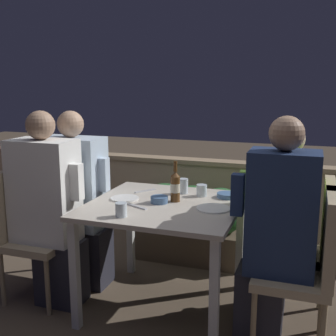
{
  "coord_description": "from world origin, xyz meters",
  "views": [
    {
      "loc": [
        0.87,
        -2.47,
        1.51
      ],
      "look_at": [
        0.0,
        0.07,
        0.95
      ],
      "focal_mm": 45.0,
      "sensor_mm": 36.0,
      "label": 1
    }
  ],
  "objects_px": {
    "person_blue_shirt": "(77,200)",
    "beer_bottle": "(175,186)",
    "chair_left_near": "(26,223)",
    "chair_right_near": "(311,259)",
    "person_white_polo": "(49,209)",
    "person_navy_jumper": "(276,233)",
    "chair_right_far": "(312,241)",
    "chair_left_far": "(55,211)",
    "person_green_blouse": "(279,223)"
  },
  "relations": [
    {
      "from": "person_navy_jumper",
      "to": "chair_right_near",
      "type": "bearing_deg",
      "value": -0.0
    },
    {
      "from": "chair_right_far",
      "to": "chair_right_near",
      "type": "bearing_deg",
      "value": -89.89
    },
    {
      "from": "chair_right_near",
      "to": "person_navy_jumper",
      "type": "relative_size",
      "value": 0.69
    },
    {
      "from": "chair_left_near",
      "to": "beer_bottle",
      "type": "xyz_separation_m",
      "value": [
        1.01,
        0.23,
        0.29
      ]
    },
    {
      "from": "person_white_polo",
      "to": "chair_right_near",
      "type": "distance_m",
      "value": 1.68
    },
    {
      "from": "chair_left_near",
      "to": "chair_right_near",
      "type": "xyz_separation_m",
      "value": [
        1.88,
        0.01,
        0.0
      ]
    },
    {
      "from": "person_white_polo",
      "to": "person_blue_shirt",
      "type": "distance_m",
      "value": 0.31
    },
    {
      "from": "person_navy_jumper",
      "to": "chair_right_far",
      "type": "relative_size",
      "value": 1.44
    },
    {
      "from": "chair_right_far",
      "to": "chair_left_near",
      "type": "bearing_deg",
      "value": -171.02
    },
    {
      "from": "person_blue_shirt",
      "to": "person_navy_jumper",
      "type": "xyz_separation_m",
      "value": [
        1.45,
        -0.29,
        0.02
      ]
    },
    {
      "from": "chair_right_near",
      "to": "beer_bottle",
      "type": "bearing_deg",
      "value": 165.71
    },
    {
      "from": "chair_left_near",
      "to": "person_navy_jumper",
      "type": "distance_m",
      "value": 1.68
    },
    {
      "from": "person_navy_jumper",
      "to": "beer_bottle",
      "type": "bearing_deg",
      "value": 161.71
    },
    {
      "from": "person_navy_jumper",
      "to": "chair_right_far",
      "type": "height_order",
      "value": "person_navy_jumper"
    },
    {
      "from": "chair_right_near",
      "to": "beer_bottle",
      "type": "height_order",
      "value": "beer_bottle"
    },
    {
      "from": "person_white_polo",
      "to": "person_navy_jumper",
      "type": "bearing_deg",
      "value": 0.47
    },
    {
      "from": "chair_right_near",
      "to": "person_navy_jumper",
      "type": "xyz_separation_m",
      "value": [
        -0.2,
        0.0,
        0.13
      ]
    },
    {
      "from": "chair_right_far",
      "to": "person_green_blouse",
      "type": "height_order",
      "value": "person_green_blouse"
    },
    {
      "from": "chair_left_far",
      "to": "beer_bottle",
      "type": "xyz_separation_m",
      "value": [
        0.98,
        -0.07,
        0.29
      ]
    },
    {
      "from": "person_navy_jumper",
      "to": "chair_right_far",
      "type": "bearing_deg",
      "value": 55.22
    },
    {
      "from": "chair_right_near",
      "to": "person_navy_jumper",
      "type": "height_order",
      "value": "person_navy_jumper"
    },
    {
      "from": "person_white_polo",
      "to": "person_blue_shirt",
      "type": "height_order",
      "value": "person_white_polo"
    },
    {
      "from": "person_green_blouse",
      "to": "chair_right_far",
      "type": "bearing_deg",
      "value": 0.0
    },
    {
      "from": "person_blue_shirt",
      "to": "chair_right_far",
      "type": "distance_m",
      "value": 1.65
    },
    {
      "from": "chair_left_near",
      "to": "person_blue_shirt",
      "type": "xyz_separation_m",
      "value": [
        0.23,
        0.3,
        0.11
      ]
    },
    {
      "from": "person_navy_jumper",
      "to": "beer_bottle",
      "type": "distance_m",
      "value": 0.72
    },
    {
      "from": "person_blue_shirt",
      "to": "chair_right_far",
      "type": "height_order",
      "value": "person_blue_shirt"
    },
    {
      "from": "chair_right_near",
      "to": "chair_left_near",
      "type": "bearing_deg",
      "value": -179.63
    },
    {
      "from": "person_blue_shirt",
      "to": "chair_right_near",
      "type": "bearing_deg",
      "value": -10.03
    },
    {
      "from": "person_white_polo",
      "to": "chair_right_far",
      "type": "relative_size",
      "value": 1.44
    },
    {
      "from": "chair_left_far",
      "to": "beer_bottle",
      "type": "relative_size",
      "value": 3.41
    },
    {
      "from": "person_blue_shirt",
      "to": "chair_right_far",
      "type": "relative_size",
      "value": 1.42
    },
    {
      "from": "chair_left_far",
      "to": "person_green_blouse",
      "type": "xyz_separation_m",
      "value": [
        1.64,
        -0.01,
        0.1
      ]
    },
    {
      "from": "chair_right_near",
      "to": "chair_right_far",
      "type": "xyz_separation_m",
      "value": [
        -0.0,
        0.28,
        0.0
      ]
    },
    {
      "from": "person_blue_shirt",
      "to": "beer_bottle",
      "type": "height_order",
      "value": "person_blue_shirt"
    },
    {
      "from": "person_white_polo",
      "to": "beer_bottle",
      "type": "bearing_deg",
      "value": 15.89
    },
    {
      "from": "person_navy_jumper",
      "to": "person_green_blouse",
      "type": "distance_m",
      "value": 0.29
    },
    {
      "from": "person_white_polo",
      "to": "person_navy_jumper",
      "type": "relative_size",
      "value": 1.0
    },
    {
      "from": "chair_left_far",
      "to": "person_navy_jumper",
      "type": "xyz_separation_m",
      "value": [
        1.64,
        -0.29,
        0.13
      ]
    },
    {
      "from": "person_white_polo",
      "to": "chair_left_far",
      "type": "height_order",
      "value": "person_white_polo"
    },
    {
      "from": "person_navy_jumper",
      "to": "beer_bottle",
      "type": "relative_size",
      "value": 4.92
    },
    {
      "from": "person_green_blouse",
      "to": "person_white_polo",
      "type": "bearing_deg",
      "value": -168.65
    },
    {
      "from": "chair_left_near",
      "to": "beer_bottle",
      "type": "distance_m",
      "value": 1.08
    },
    {
      "from": "chair_left_far",
      "to": "chair_right_far",
      "type": "distance_m",
      "value": 1.84
    },
    {
      "from": "chair_left_near",
      "to": "person_blue_shirt",
      "type": "relative_size",
      "value": 0.71
    },
    {
      "from": "chair_right_far",
      "to": "beer_bottle",
      "type": "height_order",
      "value": "beer_bottle"
    },
    {
      "from": "chair_left_near",
      "to": "chair_right_far",
      "type": "distance_m",
      "value": 1.9
    },
    {
      "from": "chair_left_near",
      "to": "person_navy_jumper",
      "type": "height_order",
      "value": "person_navy_jumper"
    },
    {
      "from": "person_white_polo",
      "to": "chair_right_far",
      "type": "height_order",
      "value": "person_white_polo"
    },
    {
      "from": "person_blue_shirt",
      "to": "person_green_blouse",
      "type": "bearing_deg",
      "value": -0.24
    }
  ]
}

